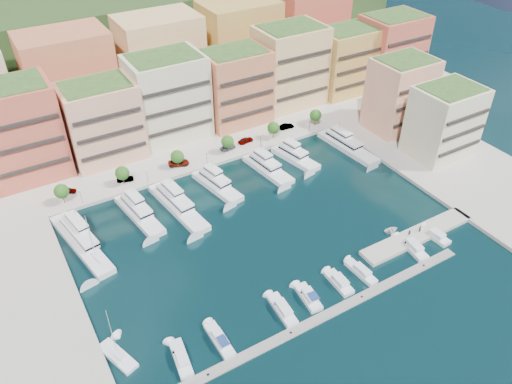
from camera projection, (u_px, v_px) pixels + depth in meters
ground at (263, 227)px, 123.21m from camera, size 400.00×400.00×0.00m
north_quay at (166, 122)px, 165.89m from camera, size 220.00×64.00×2.00m
east_quay at (462, 170)px, 143.02m from camera, size 34.00×76.00×2.00m
west_quay at (0, 363)px, 92.38m from camera, size 34.00×76.00×2.00m
hillside at (120, 72)px, 198.93m from camera, size 240.00×40.00×58.00m
south_pontoon at (327, 315)px, 101.33m from camera, size 72.00×2.20×0.35m
finger_pier at (417, 237)px, 120.32m from camera, size 32.00×5.00×2.00m
apartment_1 at (21, 131)px, 132.45m from camera, size 20.00×16.50×26.80m
apartment_2 at (102, 122)px, 140.85m from camera, size 20.00×15.50×22.80m
apartment_3 at (168, 97)px, 149.90m from camera, size 22.00×16.50×25.80m
apartment_4 at (236, 87)px, 158.11m from camera, size 20.00×15.50×23.80m
apartment_5 at (290, 66)px, 167.57m from camera, size 22.00×16.50×26.80m
apartment_6 at (344, 61)px, 176.38m from camera, size 20.00×15.50×22.80m
apartment_7 at (391, 49)px, 182.57m from camera, size 22.00×16.50×24.80m
apartment_east_a at (400, 94)px, 154.91m from camera, size 18.00×14.50×22.80m
apartment_east_b at (444, 121)px, 143.12m from camera, size 18.00×14.50×20.80m
backblock_1 at (71, 80)px, 154.35m from camera, size 26.00×18.00×30.00m
backblock_2 at (161, 61)px, 166.60m from camera, size 26.00×18.00×30.00m
backblock_3 at (240, 44)px, 178.85m from camera, size 26.00×18.00×30.00m
backblock_4 at (308, 30)px, 191.10m from camera, size 26.00×18.00×30.00m
tree_0 at (61, 191)px, 127.09m from camera, size 3.80×3.80×5.65m
tree_1 at (122, 173)px, 133.62m from camera, size 3.80×3.80×5.65m
tree_2 at (177, 157)px, 140.16m from camera, size 3.80×3.80×5.65m
tree_3 at (227, 142)px, 146.69m from camera, size 3.80×3.80×5.65m
tree_4 at (273, 128)px, 153.23m from camera, size 3.80×3.80×5.65m
tree_5 at (316, 115)px, 159.76m from camera, size 3.80×3.80×5.65m
lamppost_0 at (80, 194)px, 127.69m from camera, size 0.30×0.30×4.20m
lamppost_1 at (147, 174)px, 135.04m from camera, size 0.30×0.30×4.20m
lamppost_2 at (207, 155)px, 142.39m from camera, size 0.30×0.30×4.20m
lamppost_3 at (261, 139)px, 149.74m from camera, size 0.30×0.30×4.20m
lamppost_4 at (309, 124)px, 157.09m from camera, size 0.30×0.30×4.20m
yacht_0 at (80, 240)px, 117.67m from camera, size 8.83×26.56×7.30m
yacht_1 at (138, 212)px, 126.06m from camera, size 7.04×20.15×7.30m
yacht_2 at (177, 204)px, 128.68m from camera, size 7.45×24.28×7.30m
yacht_3 at (216, 184)px, 135.84m from camera, size 7.53×18.27×7.30m
yacht_4 at (267, 167)px, 142.35m from camera, size 7.08×18.58×7.30m
yacht_5 at (294, 156)px, 147.02m from camera, size 7.49×16.82×7.30m
yacht_6 at (346, 145)px, 152.06m from camera, size 6.70×22.84×7.30m
cruiser_0 at (181, 359)px, 92.53m from camera, size 3.59×8.76×2.55m
cruiser_1 at (220, 340)px, 95.78m from camera, size 2.49×9.08×2.66m
cruiser_3 at (282, 310)px, 101.70m from camera, size 3.23×9.17×2.55m
cruiser_4 at (309, 297)px, 104.34m from camera, size 3.58×8.04×2.66m
cruiser_5 at (339, 283)px, 107.69m from camera, size 3.02×7.72×2.55m
cruiser_6 at (361, 272)px, 110.17m from camera, size 2.76×8.54×2.55m
cruiser_8 at (413, 247)px, 116.54m from camera, size 4.02×9.20×2.55m
cruiser_9 at (436, 236)px, 119.67m from camera, size 3.11×7.36×2.55m
sailboat_2 at (96, 259)px, 113.74m from camera, size 4.83×10.08×13.20m
sailboat_0 at (118, 357)px, 93.13m from camera, size 5.61×9.49×13.20m
tender_1 at (394, 234)px, 120.59m from camera, size 1.74×1.58×0.79m
tender_2 at (392, 230)px, 121.72m from camera, size 3.88×2.85×0.78m
car_0 at (68, 190)px, 132.49m from camera, size 4.44×3.22×1.40m
car_1 at (125, 179)px, 136.71m from camera, size 4.74×2.74×1.48m
car_2 at (179, 163)px, 142.96m from camera, size 6.56×4.77×1.66m
car_3 at (228, 147)px, 149.94m from camera, size 5.43×2.97×1.49m
car_4 at (246, 140)px, 152.99m from camera, size 5.13×2.49×1.69m
car_5 at (286, 126)px, 159.91m from camera, size 5.04×2.06×1.63m
person_0 at (410, 232)px, 118.91m from camera, size 0.51×0.64×1.56m
person_1 at (420, 229)px, 119.85m from camera, size 0.87×0.71×1.69m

